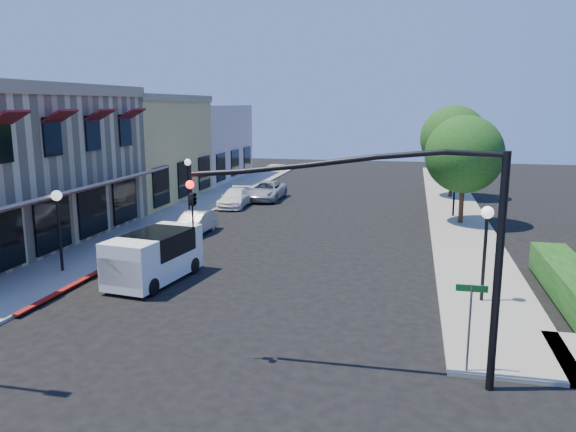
% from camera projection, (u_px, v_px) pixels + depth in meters
% --- Properties ---
extents(ground, '(120.00, 120.00, 0.00)m').
position_uv_depth(ground, '(170.00, 384.00, 14.42)').
color(ground, black).
rests_on(ground, ground).
extents(sidewalk_left, '(3.50, 50.00, 0.12)m').
position_uv_depth(sidewalk_left, '(212.00, 199.00, 42.12)').
color(sidewalk_left, gray).
rests_on(sidewalk_left, ground).
extents(sidewalk_right, '(3.50, 50.00, 0.12)m').
position_uv_depth(sidewalk_right, '(454.00, 209.00, 38.39)').
color(sidewalk_right, gray).
rests_on(sidewalk_right, ground).
extents(curb_red_strip, '(0.25, 10.00, 0.06)m').
position_uv_depth(curb_red_strip, '(97.00, 276.00, 23.55)').
color(curb_red_strip, maroon).
rests_on(curb_red_strip, ground).
extents(yellow_stucco_building, '(10.00, 12.00, 7.60)m').
position_uv_depth(yellow_stucco_building, '(121.00, 149.00, 41.88)').
color(yellow_stucco_building, tan).
rests_on(yellow_stucco_building, ground).
extents(pink_stucco_building, '(10.00, 12.00, 7.00)m').
position_uv_depth(pink_stucco_building, '(184.00, 143.00, 53.42)').
color(pink_stucco_building, beige).
rests_on(pink_stucco_building, ground).
extents(hedge, '(1.40, 8.00, 1.10)m').
position_uv_depth(hedge, '(570.00, 301.00, 20.54)').
color(hedge, '#123F12').
rests_on(hedge, ground).
extents(street_tree_a, '(4.56, 4.56, 6.48)m').
position_uv_depth(street_tree_a, '(464.00, 154.00, 32.79)').
color(street_tree_a, '#352115').
rests_on(street_tree_a, ground).
extents(street_tree_b, '(4.94, 4.94, 7.02)m').
position_uv_depth(street_tree_b, '(454.00, 138.00, 42.29)').
color(street_tree_b, '#352115').
rests_on(street_tree_b, ground).
extents(signal_mast_arm, '(8.01, 0.39, 6.00)m').
position_uv_depth(signal_mast_arm, '(409.00, 227.00, 13.81)').
color(signal_mast_arm, black).
rests_on(signal_mast_arm, ground).
extents(street_name_sign, '(0.80, 0.06, 2.50)m').
position_uv_depth(street_name_sign, '(470.00, 314.00, 14.60)').
color(street_name_sign, '#595B5E').
rests_on(street_name_sign, ground).
extents(lamppost_left_near, '(0.44, 0.44, 3.57)m').
position_uv_depth(lamppost_left_near, '(58.00, 210.00, 23.36)').
color(lamppost_left_near, black).
rests_on(lamppost_left_near, ground).
extents(lamppost_left_far, '(0.44, 0.44, 3.57)m').
position_uv_depth(lamppost_left_far, '(188.00, 172.00, 36.76)').
color(lamppost_left_far, black).
rests_on(lamppost_left_far, ground).
extents(lamppost_right_near, '(0.44, 0.44, 3.57)m').
position_uv_depth(lamppost_right_near, '(486.00, 230.00, 19.73)').
color(lamppost_right_near, black).
rests_on(lamppost_right_near, ground).
extents(lamppost_right_far, '(0.44, 0.44, 3.57)m').
position_uv_depth(lamppost_right_far, '(455.00, 175.00, 35.05)').
color(lamppost_right_far, black).
rests_on(lamppost_right_far, ground).
extents(white_van, '(2.54, 4.73, 2.00)m').
position_uv_depth(white_van, '(153.00, 254.00, 22.54)').
color(white_van, white).
rests_on(white_van, ground).
extents(parked_car_a, '(2.10, 4.10, 1.34)m').
position_uv_depth(parked_car_a, '(145.00, 262.00, 23.20)').
color(parked_car_a, black).
rests_on(parked_car_a, ground).
extents(parked_car_b, '(1.46, 3.81, 1.24)m').
position_uv_depth(parked_car_b, '(195.00, 223.00, 30.94)').
color(parked_car_b, '#B7B8BC').
rests_on(parked_car_b, ground).
extents(parked_car_c, '(1.93, 4.37, 1.25)m').
position_uv_depth(parked_car_c, '(235.00, 198.00, 39.31)').
color(parked_car_c, white).
rests_on(parked_car_c, ground).
extents(parked_car_d, '(2.28, 4.93, 1.37)m').
position_uv_depth(parked_car_d, '(266.00, 191.00, 42.18)').
color(parked_car_d, '#BABDC0').
rests_on(parked_car_d, ground).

